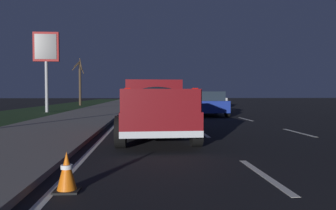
{
  "coord_description": "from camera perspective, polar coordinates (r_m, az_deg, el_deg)",
  "views": [
    {
      "loc": [
        -0.5,
        3.81,
        1.42
      ],
      "look_at": [
        11.72,
        2.92,
        0.98
      ],
      "focal_mm": 34.28,
      "sensor_mm": 36.0,
      "label": 1
    }
  ],
  "objects": [
    {
      "name": "grass_verge",
      "position": [
        28.86,
        -21.55,
        -0.9
      ],
      "size": [
        108.0,
        6.0,
        0.01
      ],
      "primitive_type": "cube",
      "color": "#1E3819",
      "rests_on": "ground"
    },
    {
      "name": "sidewalk_shoulder",
      "position": [
        27.78,
        -11.66,
        -0.79
      ],
      "size": [
        108.0,
        4.0,
        0.12
      ],
      "primitive_type": "cube",
      "color": "slate",
      "rests_on": "ground"
    },
    {
      "name": "sedan_blue",
      "position": [
        20.68,
        7.08,
        0.29
      ],
      "size": [
        4.41,
        2.04,
        1.54
      ],
      "color": "navy",
      "rests_on": "ground"
    },
    {
      "name": "sedan_silver",
      "position": [
        33.85,
        8.11,
        0.97
      ],
      "size": [
        4.42,
        2.06,
        1.54
      ],
      "color": "#B2B5BA",
      "rests_on": "ground"
    },
    {
      "name": "traffic_cone_near",
      "position": [
        4.96,
        -17.56,
        -11.29
      ],
      "size": [
        0.36,
        0.36,
        0.58
      ],
      "color": "black",
      "rests_on": "ground"
    },
    {
      "name": "bare_tree_far",
      "position": [
        39.3,
        -15.39,
        4.03
      ],
      "size": [
        1.59,
        1.62,
        5.59
      ],
      "color": "#423323",
      "rests_on": "ground"
    },
    {
      "name": "lane_markings",
      "position": [
        30.93,
        -2.8,
        -0.56
      ],
      "size": [
        108.0,
        7.04,
        0.01
      ],
      "color": "silver",
      "rests_on": "ground"
    },
    {
      "name": "pickup_truck",
      "position": [
        10.28,
        -2.44,
        -0.39
      ],
      "size": [
        5.48,
        2.4,
        1.87
      ],
      "color": "maroon",
      "rests_on": "ground"
    },
    {
      "name": "ground",
      "position": [
        27.8,
        3.74,
        -0.87
      ],
      "size": [
        144.0,
        144.0,
        0.0
      ],
      "primitive_type": "plane",
      "color": "black"
    },
    {
      "name": "gas_price_sign",
      "position": [
        26.08,
        -20.84,
        8.66
      ],
      "size": [
        0.27,
        1.9,
        6.03
      ],
      "color": "#99999E",
      "rests_on": "ground"
    }
  ]
}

